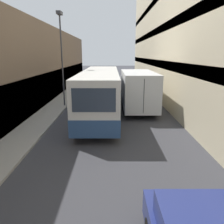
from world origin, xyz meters
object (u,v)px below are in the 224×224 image
at_px(bus, 100,92).
at_px(panel_van, 91,80).
at_px(box_truck, 136,88).
at_px(street_lamp, 61,43).

relative_size(bus, panel_van, 2.56).
bearing_deg(panel_van, box_truck, -66.61).
bearing_deg(box_truck, street_lamp, 178.27).
distance_m(bus, panel_van, 13.45).
bearing_deg(box_truck, bus, -141.81).
relative_size(bus, street_lamp, 1.59).
bearing_deg(street_lamp, box_truck, -1.73).
distance_m(bus, street_lamp, 5.35).
height_order(bus, street_lamp, street_lamp).
bearing_deg(street_lamp, panel_van, 83.01).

